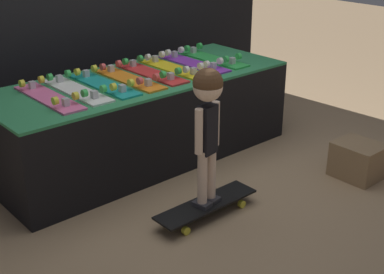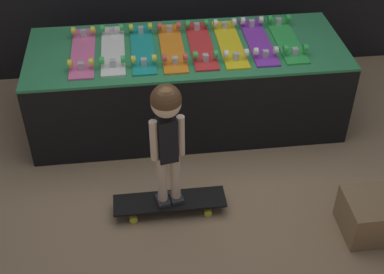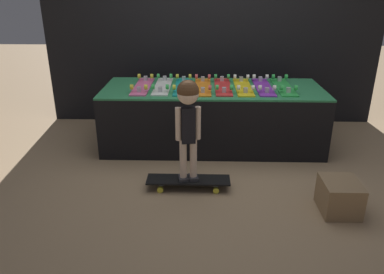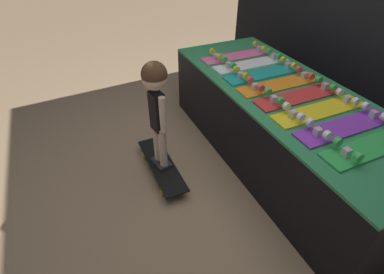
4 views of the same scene
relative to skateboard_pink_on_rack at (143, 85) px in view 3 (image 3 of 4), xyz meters
name	(u,v)px [view 3 (image 3 of 4)]	position (x,y,z in m)	size (l,w,h in m)	color
ground_plane	(213,168)	(0.76, -0.60, -0.68)	(16.00, 16.00, 0.00)	#9E7F5B
back_wall	(212,24)	(0.76, 0.84, 0.56)	(4.18, 0.10, 2.49)	black
display_rack	(212,117)	(0.76, 0.00, -0.35)	(2.37, 0.90, 0.66)	black
skateboard_pink_on_rack	(143,85)	(0.00, 0.00, 0.00)	(0.18, 0.73, 0.09)	pink
skateboard_white_on_rack	(163,85)	(0.22, 0.01, 0.00)	(0.18, 0.73, 0.09)	white
skateboard_teal_on_rack	(183,86)	(0.44, 0.00, 0.00)	(0.18, 0.73, 0.09)	teal
skateboard_orange_on_rack	(203,86)	(0.65, -0.01, 0.00)	(0.18, 0.73, 0.09)	orange
skateboard_red_on_rack	(223,86)	(0.87, 0.01, 0.00)	(0.18, 0.73, 0.09)	red
skateboard_yellow_on_rack	(243,86)	(1.09, 0.00, 0.00)	(0.18, 0.73, 0.09)	yellow
skateboard_purple_on_rack	(263,86)	(1.31, 0.01, 0.00)	(0.18, 0.73, 0.09)	purple
skateboard_green_on_rack	(284,86)	(1.52, 0.02, 0.00)	(0.18, 0.73, 0.09)	green
skateboard_on_floor	(188,181)	(0.53, -1.00, -0.61)	(0.74, 0.19, 0.09)	black
child	(188,112)	(0.53, -1.00, 0.04)	(0.21, 0.18, 0.90)	#2D2D33
storage_box	(339,196)	(1.75, -1.33, -0.55)	(0.29, 0.33, 0.26)	#8E704C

